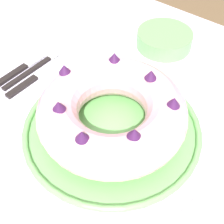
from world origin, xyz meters
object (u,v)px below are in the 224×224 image
at_px(serving_dish, 112,129).
at_px(fork, 41,64).
at_px(side_bowl, 164,39).
at_px(cake_knife, 35,78).
at_px(bundt_cake, 112,112).
at_px(serving_knife, 25,66).

xyz_separation_m(serving_dish, fork, (-0.27, 0.06, -0.01)).
bearing_deg(side_bowl, cake_knife, -119.27).
height_order(serving_dish, bundt_cake, bundt_cake).
distance_m(serving_knife, side_bowl, 0.36).
height_order(serving_knife, side_bowl, side_bowl).
bearing_deg(side_bowl, fork, -127.35).
height_order(serving_dish, side_bowl, side_bowl).
bearing_deg(cake_knife, fork, 124.36).
distance_m(fork, cake_knife, 0.05).
distance_m(fork, side_bowl, 0.32).
xyz_separation_m(serving_dish, bundt_cake, (-0.00, -0.00, 0.05)).
xyz_separation_m(bundt_cake, serving_knife, (-0.30, 0.02, -0.06)).
relative_size(serving_dish, serving_knife, 1.53).
distance_m(bundt_cake, cake_knife, 0.25).
height_order(bundt_cake, cake_knife, bundt_cake).
bearing_deg(bundt_cake, cake_knife, 177.43).
height_order(cake_knife, side_bowl, side_bowl).
height_order(fork, serving_knife, serving_knife).
xyz_separation_m(fork, side_bowl, (0.20, 0.26, 0.02)).
distance_m(bundt_cake, serving_knife, 0.30).
height_order(fork, side_bowl, side_bowl).
relative_size(bundt_cake, fork, 1.41).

